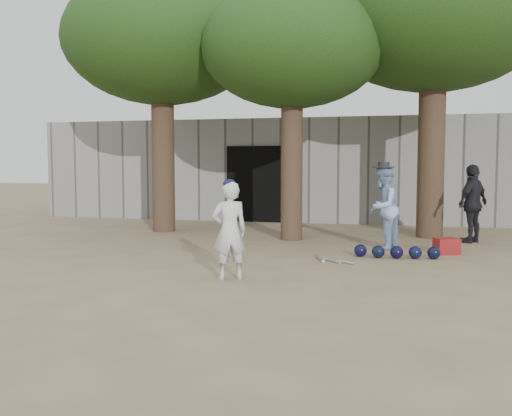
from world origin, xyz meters
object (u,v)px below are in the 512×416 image
(spectator_blue, at_px, (383,207))
(boy_player, at_px, (230,231))
(spectator_dark, at_px, (473,204))
(red_bag, at_px, (447,246))

(spectator_blue, bearing_deg, boy_player, -9.66)
(boy_player, height_order, spectator_dark, spectator_dark)
(spectator_blue, relative_size, spectator_dark, 0.99)
(spectator_blue, xyz_separation_m, red_bag, (1.18, -0.37, -0.68))
(spectator_dark, xyz_separation_m, red_bag, (-0.65, -1.79, -0.69))
(spectator_blue, height_order, spectator_dark, spectator_dark)
(boy_player, bearing_deg, red_bag, -165.36)
(spectator_blue, bearing_deg, red_bag, 93.13)
(red_bag, bearing_deg, spectator_dark, 70.16)
(spectator_blue, distance_m, red_bag, 1.41)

